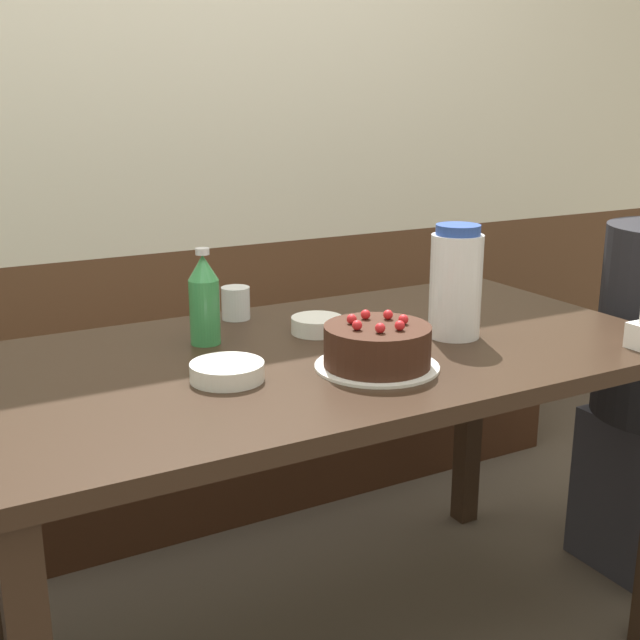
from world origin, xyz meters
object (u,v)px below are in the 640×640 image
object	(u,v)px
soju_bottle	(204,299)
bowl_soup_white	(317,325)
bench_seat	(199,441)
birthday_cake	(377,347)
glass_water_tall	(236,303)
bowl_rice_small	(227,371)
water_pitcher	(456,283)

from	to	relation	value
soju_bottle	bowl_soup_white	world-z (taller)	soju_bottle
bench_seat	birthday_cake	size ratio (longest dim) A/B	10.31
bench_seat	soju_bottle	world-z (taller)	soju_bottle
birthday_cake	glass_water_tall	bearing A→B (deg)	101.83
bowl_rice_small	water_pitcher	bearing A→B (deg)	2.42
bowl_rice_small	bench_seat	bearing A→B (deg)	73.80
glass_water_tall	bowl_soup_white	bearing A→B (deg)	-60.61
water_pitcher	soju_bottle	size ratio (longest dim) A/B	1.20
soju_bottle	bowl_soup_white	size ratio (longest dim) A/B	1.78
birthday_cake	bowl_rice_small	world-z (taller)	birthday_cake
birthday_cake	soju_bottle	bearing A→B (deg)	126.63
bowl_rice_small	glass_water_tall	distance (m)	0.44
bench_seat	birthday_cake	distance (m)	1.15
glass_water_tall	bowl_rice_small	bearing A→B (deg)	-115.39
bowl_rice_small	glass_water_tall	size ratio (longest dim) A/B	1.81
glass_water_tall	water_pitcher	bearing A→B (deg)	-45.34
bowl_rice_small	bowl_soup_white	bearing A→B (deg)	32.91
bench_seat	bowl_soup_white	size ratio (longest dim) A/B	21.64
birthday_cake	soju_bottle	size ratio (longest dim) A/B	1.18
birthday_cake	bench_seat	bearing A→B (deg)	91.37
water_pitcher	glass_water_tall	world-z (taller)	water_pitcher
birthday_cake	bowl_soup_white	xyz separation A→B (m)	(0.01, 0.27, -0.02)
water_pitcher	glass_water_tall	distance (m)	0.53
bowl_soup_white	glass_water_tall	world-z (taller)	glass_water_tall
soju_bottle	glass_water_tall	world-z (taller)	soju_bottle
bowl_soup_white	glass_water_tall	bearing A→B (deg)	119.39
bowl_rice_small	glass_water_tall	bearing A→B (deg)	64.61
birthday_cake	bowl_soup_white	world-z (taller)	birthday_cake
water_pitcher	soju_bottle	distance (m)	0.55
bench_seat	soju_bottle	bearing A→B (deg)	-107.77
water_pitcher	bowl_rice_small	xyz separation A→B (m)	(-0.56, -0.02, -0.11)
bench_seat	glass_water_tall	world-z (taller)	glass_water_tall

